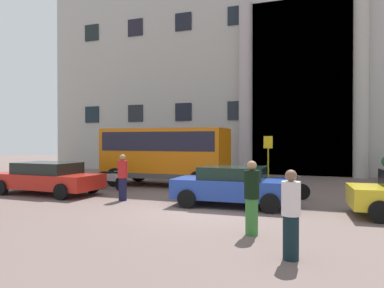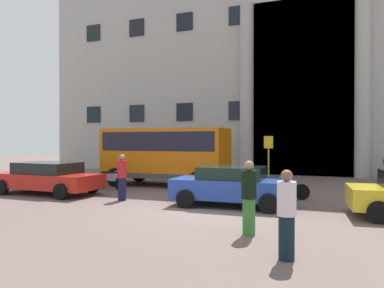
{
  "view_description": "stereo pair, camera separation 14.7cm",
  "coord_description": "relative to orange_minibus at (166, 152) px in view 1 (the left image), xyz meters",
  "views": [
    {
      "loc": [
        3.65,
        -11.01,
        2.27
      ],
      "look_at": [
        -1.99,
        4.42,
        2.09
      ],
      "focal_mm": 33.92,
      "sensor_mm": 36.0,
      "label": 1
    },
    {
      "loc": [
        3.78,
        -10.96,
        2.27
      ],
      "look_at": [
        -1.99,
        4.42,
        2.09
      ],
      "focal_mm": 33.92,
      "sensor_mm": 36.0,
      "label": 2
    }
  ],
  "objects": [
    {
      "name": "ground_plane",
      "position": [
        3.78,
        -5.5,
        -1.74
      ],
      "size": [
        80.0,
        64.0,
        0.12
      ],
      "primitive_type": "cube",
      "color": "#675450"
    },
    {
      "name": "office_building_facade",
      "position": [
        3.79,
        11.97,
        7.99
      ],
      "size": [
        33.63,
        9.68,
        19.36
      ],
      "color": "#ABA59E",
      "rests_on": "ground_plane"
    },
    {
      "name": "orange_minibus",
      "position": [
        0.0,
        0.0,
        0.0
      ],
      "size": [
        6.16,
        2.81,
        2.83
      ],
      "rotation": [
        0.0,
        0.0,
        0.02
      ],
      "color": "orange",
      "rests_on": "ground_plane"
    },
    {
      "name": "bus_stop_sign",
      "position": [
        4.83,
        1.54,
        -0.16
      ],
      "size": [
        0.44,
        0.08,
        2.46
      ],
      "color": "#989816",
      "rests_on": "ground_plane"
    },
    {
      "name": "hedge_planter_entrance_left",
      "position": [
        -1.2,
        5.03,
        -1.07
      ],
      "size": [
        1.66,
        0.95,
        1.26
      ],
      "color": "gray",
      "rests_on": "ground_plane"
    },
    {
      "name": "parked_sedan_second",
      "position": [
        4.47,
        -4.33,
        -0.98
      ],
      "size": [
        4.05,
        2.11,
        1.35
      ],
      "rotation": [
        0.0,
        0.0,
        0.03
      ],
      "color": "#213E97",
      "rests_on": "ground_plane"
    },
    {
      "name": "parked_sedan_far",
      "position": [
        -3.44,
        -4.38,
        -0.99
      ],
      "size": [
        4.66,
        2.19,
        1.33
      ],
      "rotation": [
        0.0,
        0.0,
        -0.04
      ],
      "color": "#B52117",
      "rests_on": "ground_plane"
    },
    {
      "name": "motorcycle_near_kerb",
      "position": [
        -1.8,
        -2.32,
        -1.23
      ],
      "size": [
        1.96,
        0.71,
        0.89
      ],
      "rotation": [
        0.0,
        0.0,
        -0.24
      ],
      "color": "black",
      "rests_on": "ground_plane"
    },
    {
      "name": "scooter_by_planter",
      "position": [
        5.89,
        -2.32,
        -1.23
      ],
      "size": [
        2.03,
        0.66,
        0.89
      ],
      "rotation": [
        0.0,
        0.0,
        0.2
      ],
      "color": "black",
      "rests_on": "ground_plane"
    },
    {
      "name": "pedestrian_child_trailing",
      "position": [
        6.84,
        -9.44,
        -0.82
      ],
      "size": [
        0.36,
        0.36,
        1.71
      ],
      "rotation": [
        0.0,
        0.0,
        5.69
      ],
      "color": "black",
      "rests_on": "ground_plane"
    },
    {
      "name": "pedestrian_woman_dark_dress",
      "position": [
        0.34,
        -4.69,
        -0.81
      ],
      "size": [
        0.36,
        0.36,
        1.73
      ],
      "rotation": [
        0.0,
        0.0,
        5.26
      ],
      "color": "#181734",
      "rests_on": "ground_plane"
    },
    {
      "name": "pedestrian_man_crossing",
      "position": [
        5.8,
        -7.92,
        -0.78
      ],
      "size": [
        0.36,
        0.36,
        1.78
      ],
      "rotation": [
        0.0,
        0.0,
        5.72
      ],
      "color": "#347230",
      "rests_on": "ground_plane"
    }
  ]
}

